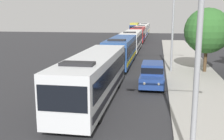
# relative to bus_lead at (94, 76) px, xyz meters

# --- Properties ---
(bus_lead) EXTENTS (2.58, 12.20, 3.21)m
(bus_lead) POSITION_rel_bus_lead_xyz_m (0.00, 0.00, 0.00)
(bus_lead) COLOR silver
(bus_lead) RESTS_ON ground_plane
(bus_second_in_line) EXTENTS (2.58, 11.16, 3.21)m
(bus_second_in_line) POSITION_rel_bus_lead_xyz_m (-0.00, 13.27, -0.00)
(bus_second_in_line) COLOR #284C8C
(bus_second_in_line) RESTS_ON ground_plane
(bus_middle) EXTENTS (2.58, 12.41, 3.21)m
(bus_middle) POSITION_rel_bus_lead_xyz_m (0.00, 26.03, 0.00)
(bus_middle) COLOR silver
(bus_middle) RESTS_ON ground_plane
(bus_fourth_in_line) EXTENTS (2.58, 10.52, 3.21)m
(bus_fourth_in_line) POSITION_rel_bus_lead_xyz_m (-0.00, 39.90, -0.00)
(bus_fourth_in_line) COLOR maroon
(bus_fourth_in_line) RESTS_ON ground_plane
(bus_rear) EXTENTS (2.58, 12.04, 3.21)m
(bus_rear) POSITION_rel_bus_lead_xyz_m (-0.00, 52.77, -0.00)
(bus_rear) COLOR silver
(bus_rear) RESTS_ON ground_plane
(bus_tail_end) EXTENTS (2.58, 11.51, 3.21)m
(bus_tail_end) POSITION_rel_bus_lead_xyz_m (-0.00, 66.54, -0.00)
(bus_tail_end) COLOR silver
(bus_tail_end) RESTS_ON ground_plane
(white_suv) EXTENTS (1.86, 4.71, 1.90)m
(white_suv) POSITION_rel_bus_lead_xyz_m (3.70, 4.36, -0.66)
(white_suv) COLOR navy
(white_suv) RESTS_ON ground_plane
(box_truck_oncoming) EXTENTS (2.35, 7.17, 3.15)m
(box_truck_oncoming) POSITION_rel_bus_lead_xyz_m (-3.30, 68.27, 0.01)
(box_truck_oncoming) COLOR navy
(box_truck_oncoming) RESTS_ON ground_plane
(streetlamp_near) EXTENTS (5.42, 0.28, 7.53)m
(streetlamp_near) POSITION_rel_bus_lead_xyz_m (5.40, -7.50, 3.09)
(streetlamp_near) COLOR gray
(streetlamp_near) RESTS_ON sidewalk
(streetlamp_mid) EXTENTS (6.18, 0.28, 8.34)m
(streetlamp_mid) POSITION_rel_bus_lead_xyz_m (5.40, 9.81, 3.58)
(streetlamp_mid) COLOR gray
(streetlamp_mid) RESTS_ON sidewalk
(roadside_tree) EXTENTS (4.32, 4.32, 6.13)m
(roadside_tree) POSITION_rel_bus_lead_xyz_m (8.64, 10.33, 2.42)
(roadside_tree) COLOR #4C3823
(roadside_tree) RESTS_ON sidewalk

